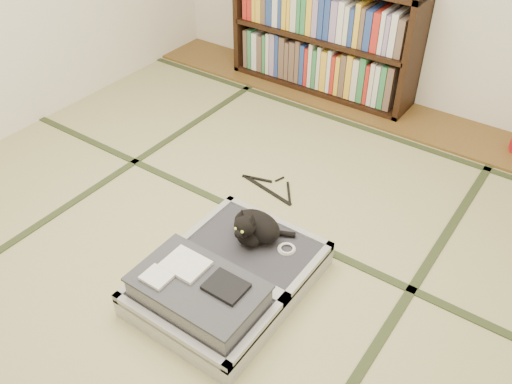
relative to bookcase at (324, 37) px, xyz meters
The scene contains 8 objects.
floor 2.18m from the bookcase, 76.22° to the right, with size 4.50×4.50×0.00m, color tan.
wood_strip 0.68m from the bookcase, ahead, with size 4.00×0.50×0.02m, color brown.
tatami_borders 1.71m from the bookcase, 72.14° to the right, with size 4.00×4.50×0.01m.
bookcase is the anchor object (origin of this frame).
suitcase 2.38m from the bookcase, 72.05° to the right, with size 0.70×0.93×0.28m.
cat 2.08m from the bookcase, 70.01° to the right, with size 0.31×0.31×0.25m.
cable_coil 2.13m from the bookcase, 65.04° to the right, with size 0.10×0.10×0.02m.
hanger 1.51m from the bookcase, 72.72° to the right, with size 0.43×0.23×0.01m.
Camera 1 is at (1.43, -1.60, 2.14)m, focal length 38.00 mm.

